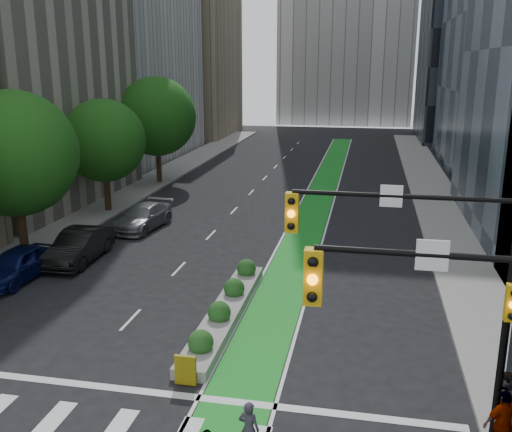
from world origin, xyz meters
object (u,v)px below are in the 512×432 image
at_px(cyclist, 249,429).
at_px(pedestrian_far, 503,424).
at_px(parked_car_left_far, 143,217).
at_px(median_planter, 226,308).
at_px(parked_car_left_near, 17,264).
at_px(pedestrian_near, 507,400).
at_px(parked_car_left_mid, 79,246).

relative_size(cyclist, pedestrian_far, 0.85).
bearing_deg(cyclist, parked_car_left_far, -50.96).
height_order(median_planter, parked_car_left_far, parked_car_left_far).
xyz_separation_m(median_planter, parked_car_left_near, (-10.68, 2.03, 0.42)).
relative_size(parked_car_left_far, pedestrian_far, 2.76).
xyz_separation_m(parked_car_left_far, pedestrian_near, (17.65, -17.26, 0.26)).
bearing_deg(parked_car_left_mid, pedestrian_near, -32.26).
distance_m(parked_car_left_near, parked_car_left_mid, 3.41).
distance_m(cyclist, parked_car_left_near, 16.79).
relative_size(parked_car_left_mid, parked_car_left_far, 1.00).
bearing_deg(parked_car_left_far, cyclist, -54.32).
height_order(parked_car_left_mid, pedestrian_near, pedestrian_near).
height_order(parked_car_left_far, pedestrian_far, pedestrian_far).
relative_size(cyclist, pedestrian_near, 0.93).
bearing_deg(pedestrian_near, cyclist, 125.81).
height_order(parked_car_left_far, pedestrian_near, pedestrian_near).
bearing_deg(median_planter, cyclist, -71.79).
xyz_separation_m(parked_car_left_mid, pedestrian_far, (18.20, -12.09, 0.23)).
height_order(cyclist, pedestrian_near, pedestrian_near).
distance_m(median_planter, parked_car_left_mid, 10.42).
xyz_separation_m(parked_car_left_near, pedestrian_near, (20.13, -7.80, 0.21)).
height_order(cyclist, parked_car_left_mid, parked_car_left_mid).
distance_m(parked_car_left_mid, pedestrian_near, 21.48).
height_order(parked_car_left_mid, pedestrian_far, pedestrian_far).
bearing_deg(pedestrian_far, parked_car_left_far, -66.37).
relative_size(parked_car_left_near, pedestrian_near, 2.73).
xyz_separation_m(cyclist, parked_car_left_far, (-10.88, 19.62, -0.05)).
xyz_separation_m(cyclist, parked_car_left_near, (-13.36, 10.17, 0.00)).
height_order(median_planter, parked_car_left_near, parked_car_left_near).
bearing_deg(parked_car_left_near, median_planter, -7.77).
bearing_deg(parked_car_left_near, cyclist, -34.30).
xyz_separation_m(parked_car_left_near, parked_car_left_mid, (1.58, 3.02, 0.05)).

